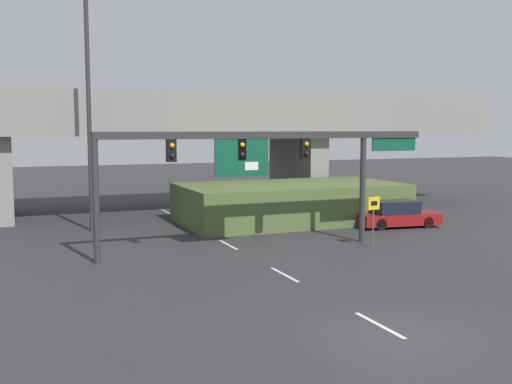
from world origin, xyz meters
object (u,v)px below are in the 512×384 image
(speed_limit_sign, at_px, (373,214))
(highway_light_pole_near, at_px, (87,56))
(signal_gantry, at_px, (263,154))
(parked_sedan_near_right, at_px, (397,215))

(speed_limit_sign, height_order, highway_light_pole_near, highway_light_pole_near)
(speed_limit_sign, relative_size, highway_light_pole_near, 0.14)
(signal_gantry, bearing_deg, parked_sedan_near_right, 18.18)
(highway_light_pole_near, height_order, parked_sedan_near_right, highway_light_pole_near)
(parked_sedan_near_right, bearing_deg, highway_light_pole_near, 169.58)
(speed_limit_sign, bearing_deg, parked_sedan_near_right, 44.92)
(speed_limit_sign, bearing_deg, highway_light_pole_near, 139.98)
(highway_light_pole_near, relative_size, parked_sedan_near_right, 3.72)
(signal_gantry, relative_size, speed_limit_sign, 6.54)
(highway_light_pole_near, distance_m, parked_sedan_near_right, 18.90)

